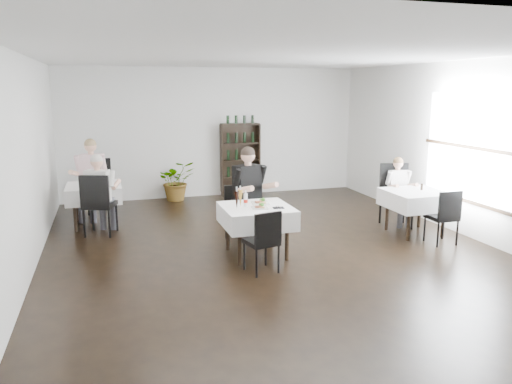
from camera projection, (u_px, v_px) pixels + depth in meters
The scene contains 24 objects.
room_shell at pixel (276, 158), 7.49m from camera, with size 9.00×9.00×9.00m.
window_right at pixel (469, 150), 8.47m from camera, with size 0.06×2.30×1.85m.
wine_shelf at pixel (240, 160), 11.84m from camera, with size 0.90×0.28×1.75m.
main_table at pixel (256, 216), 7.59m from camera, with size 1.03×1.03×0.77m.
left_table at pixel (94, 193), 9.25m from camera, with size 0.98×0.98×0.77m.
right_table at pixel (416, 199), 8.71m from camera, with size 0.98×0.98×0.77m.
potted_tree at pixel (176, 181), 11.38m from camera, with size 0.82×0.71×0.91m, color #2B5C1F.
main_chair_far at pixel (238, 210), 8.36m from camera, with size 0.47×0.47×0.93m.
main_chair_near at pixel (264, 238), 6.85m from camera, with size 0.49×0.49×0.89m.
left_chair_far at pixel (100, 184), 9.96m from camera, with size 0.61×0.61×1.14m.
left_chair_near at pixel (98, 201), 8.60m from camera, with size 0.63×0.63×1.09m.
right_chair_far at pixel (395, 191), 9.27m from camera, with size 0.64×0.64×1.16m.
right_chair_near at pixel (445, 214), 8.12m from camera, with size 0.42×0.43×0.92m.
diner_main at pixel (251, 188), 8.17m from camera, with size 0.70×0.74×1.60m.
diner_left_far at pixel (91, 173), 9.65m from camera, with size 0.67×0.72×1.58m.
diner_left_near at pixel (100, 188), 8.66m from camera, with size 0.63×0.67×1.43m.
diner_right_far at pixel (399, 186), 9.31m from camera, with size 0.48×0.48×1.28m.
plate_far at pixel (261, 202), 7.74m from camera, with size 0.29×0.29×0.08m.
plate_near at pixel (260, 207), 7.44m from camera, with size 0.26×0.26×0.07m.
pilsner_dark at pixel (237, 200), 7.38m from camera, with size 0.08×0.08×0.34m.
pilsner_lager at pixel (240, 198), 7.52m from camera, with size 0.07×0.07×0.32m.
coke_bottle at pixel (246, 200), 7.53m from camera, with size 0.06×0.06×0.25m.
napkin_cutlery at pixel (278, 208), 7.45m from camera, with size 0.18×0.18×0.02m.
pepper_mill at pixel (422, 187), 8.77m from camera, with size 0.05×0.05×0.11m, color black.
Camera 1 is at (-2.42, -7.04, 2.53)m, focal length 35.00 mm.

